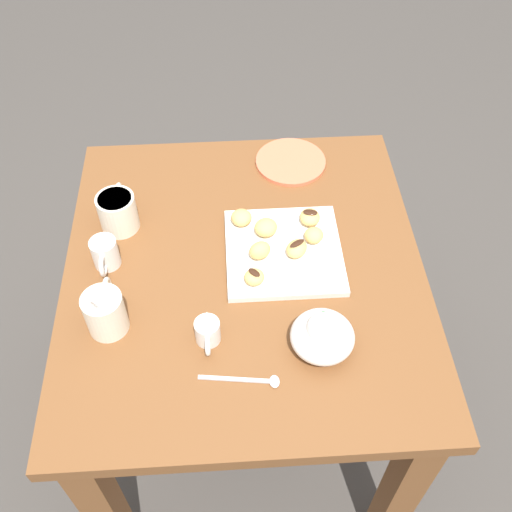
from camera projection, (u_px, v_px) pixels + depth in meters
name	position (u px, v px, depth m)	size (l,w,h in m)	color
ground_plane	(248.00, 411.00, 1.91)	(8.00, 8.00, 0.00)	#423D38
dining_table	(245.00, 304.00, 1.46)	(0.90, 0.81, 0.73)	brown
pastry_plate_square	(284.00, 252.00, 1.37)	(0.26, 0.26, 0.02)	silver
coffee_mug_cream_left	(105.00, 311.00, 1.21)	(0.13, 0.08, 0.15)	silver
coffee_mug_cream_right	(118.00, 211.00, 1.39)	(0.13, 0.09, 0.09)	silver
cream_pitcher_white	(105.00, 252.00, 1.32)	(0.10, 0.06, 0.07)	silver
ice_cream_bowl	(323.00, 335.00, 1.18)	(0.13, 0.13, 0.10)	silver
chocolate_sauce_pitcher	(208.00, 331.00, 1.20)	(0.09, 0.05, 0.06)	silver
saucer_coral_left	(291.00, 162.00, 1.57)	(0.19, 0.19, 0.01)	#E5704C
loose_spoon_near_saucer	(250.00, 380.00, 1.16)	(0.04, 0.16, 0.01)	silver
beignet_0	(310.00, 217.00, 1.40)	(0.05, 0.05, 0.03)	#E5B260
chocolate_drizzle_0	(310.00, 212.00, 1.39)	(0.03, 0.02, 0.01)	#381E11
beignet_1	(297.00, 249.00, 1.34)	(0.05, 0.04, 0.03)	#E5B260
chocolate_drizzle_1	(297.00, 243.00, 1.33)	(0.04, 0.02, 0.01)	#381E11
beignet_2	(254.00, 277.00, 1.29)	(0.04, 0.05, 0.03)	#E5B260
chocolate_drizzle_2	(254.00, 272.00, 1.28)	(0.03, 0.02, 0.01)	#381E11
beignet_3	(314.00, 235.00, 1.37)	(0.04, 0.05, 0.03)	#E5B260
beignet_4	(239.00, 218.00, 1.40)	(0.05, 0.05, 0.03)	#E5B260
beignet_5	(266.00, 227.00, 1.38)	(0.05, 0.05, 0.04)	#E5B260
beignet_6	(260.00, 250.00, 1.33)	(0.05, 0.04, 0.04)	#E5B260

